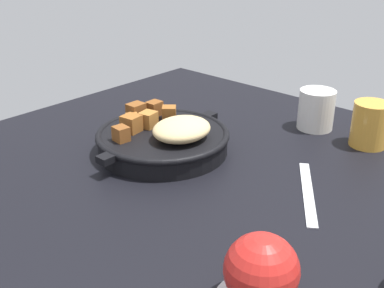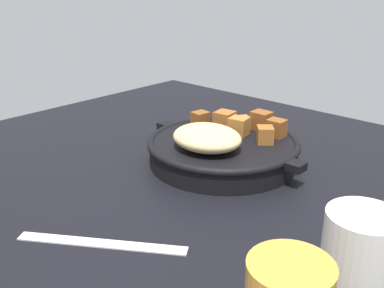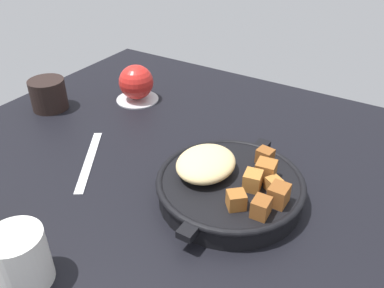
# 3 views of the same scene
# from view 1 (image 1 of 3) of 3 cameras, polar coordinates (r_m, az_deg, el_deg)

# --- Properties ---
(ground_plane) EXTENTS (0.92, 0.99, 0.02)m
(ground_plane) POSITION_cam_1_polar(r_m,az_deg,el_deg) (0.81, 1.73, -4.68)
(ground_plane) COLOR black
(cast_iron_skillet) EXTENTS (0.29, 0.24, 0.07)m
(cast_iron_skillet) POSITION_cam_1_polar(r_m,az_deg,el_deg) (0.88, -3.35, 0.73)
(cast_iron_skillet) COLOR black
(cast_iron_skillet) RESTS_ON ground_plane
(red_apple) EXTENTS (0.08, 0.08, 0.08)m
(red_apple) POSITION_cam_1_polar(r_m,az_deg,el_deg) (0.53, 8.25, -14.63)
(red_apple) COLOR red
(red_apple) RESTS_ON saucer_plate
(butter_knife) EXTENTS (0.17, 0.12, 0.00)m
(butter_knife) POSITION_cam_1_polar(r_m,az_deg,el_deg) (0.78, 13.61, -5.53)
(butter_knife) COLOR silver
(butter_knife) RESTS_ON ground_plane
(juice_glass_amber) EXTENTS (0.07, 0.07, 0.09)m
(juice_glass_amber) POSITION_cam_1_polar(r_m,az_deg,el_deg) (0.96, 20.40, 2.19)
(juice_glass_amber) COLOR gold
(juice_glass_amber) RESTS_ON ground_plane
(ceramic_mug_white) EXTENTS (0.07, 0.07, 0.08)m
(ceramic_mug_white) POSITION_cam_1_polar(r_m,az_deg,el_deg) (1.01, 14.55, 3.99)
(ceramic_mug_white) COLOR silver
(ceramic_mug_white) RESTS_ON ground_plane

